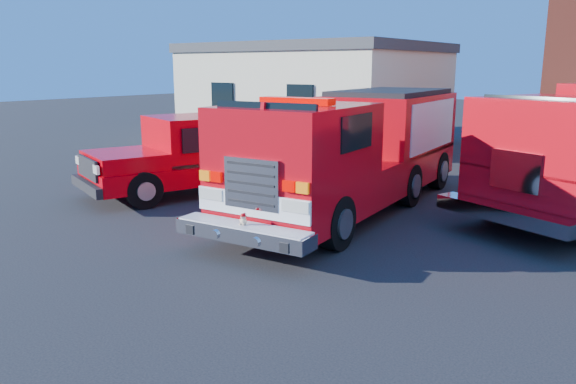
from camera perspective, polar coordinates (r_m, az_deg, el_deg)
The scene contains 4 objects.
ground at distance 10.69m, azimuth 3.86°, elevation -5.68°, with size 100.00×100.00×0.00m, color black.
side_building at distance 25.98m, azimuth 2.81°, elevation 10.08°, with size 10.20×8.20×4.35m.
fire_engine at distance 13.39m, azimuth 6.84°, elevation 4.32°, with size 3.31×9.21×2.78m.
pickup_truck at distance 15.49m, azimuth -8.69°, elevation 3.66°, with size 4.22×6.70×2.07m.
Camera 1 is at (5.47, -8.55, 3.35)m, focal length 35.00 mm.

